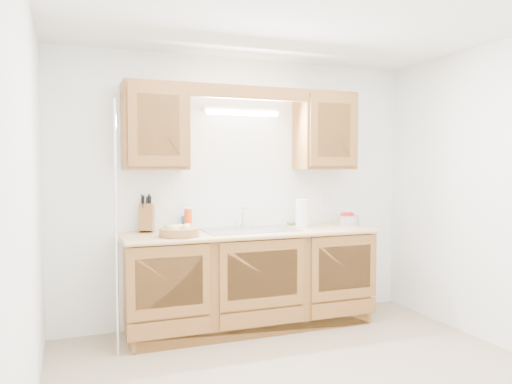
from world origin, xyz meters
name	(u,v)px	position (x,y,z in m)	size (l,w,h in m)	color
room	(311,200)	(0.00, 0.00, 1.25)	(3.52, 3.50, 2.50)	tan
base_cabinets	(250,280)	(0.00, 1.20, 0.44)	(2.20, 0.60, 0.86)	#93602B
countertop	(251,233)	(0.00, 1.19, 0.88)	(2.30, 0.63, 0.04)	tan
upper_cabinet_left	(155,127)	(-0.83, 1.33, 1.83)	(0.55, 0.33, 0.75)	#93602B
upper_cabinet_right	(325,131)	(0.83, 1.33, 1.83)	(0.55, 0.33, 0.75)	#93602B
valance	(251,93)	(0.00, 1.19, 2.14)	(2.20, 0.05, 0.12)	#93602B
fluorescent_fixture	(242,111)	(0.00, 1.42, 2.00)	(0.76, 0.08, 0.08)	white
sink	(250,238)	(0.00, 1.21, 0.83)	(0.84, 0.46, 0.36)	#9E9EA3
wire_shelf_pole	(116,229)	(-1.20, 0.94, 1.00)	(0.03, 0.03, 2.00)	silver
outlet_plate	(327,198)	(0.95, 1.49, 1.15)	(0.08, 0.01, 0.12)	white
fruit_basket	(179,231)	(-0.69, 1.05, 0.95)	(0.43, 0.43, 0.10)	#A97344
knife_block	(147,218)	(-0.90, 1.43, 1.02)	(0.17, 0.22, 0.35)	#93602B
orange_canister	(188,219)	(-0.54, 1.35, 1.01)	(0.09, 0.09, 0.21)	#D5460B
soap_bottle	(186,220)	(-0.54, 1.43, 0.99)	(0.08, 0.09, 0.19)	#287DCA
sponge	(294,224)	(0.55, 1.44, 0.91)	(0.11, 0.07, 0.02)	#CC333F
paper_towel	(302,213)	(0.54, 1.24, 1.03)	(0.15, 0.15, 0.32)	silver
apple_bowl	(346,219)	(1.03, 1.25, 0.96)	(0.33, 0.33, 0.13)	silver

